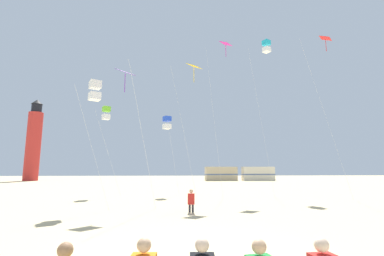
# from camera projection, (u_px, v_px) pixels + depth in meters

# --- Properties ---
(kite_flyer_standing) EXTENTS (0.36, 0.53, 1.16)m
(kite_flyer_standing) POSITION_uv_depth(u_px,v_px,m) (191.00, 200.00, 13.44)
(kite_flyer_standing) COLOR red
(kite_flyer_standing) RESTS_ON ground
(kite_diamond_magenta) EXTENTS (2.25, 2.44, 13.16)m
(kite_diamond_magenta) POSITION_uv_depth(u_px,v_px,m) (225.00, 51.00, 23.27)
(kite_diamond_magenta) COLOR silver
(kite_diamond_magenta) RESTS_ON ground
(kite_box_white) EXTENTS (2.03, 1.69, 7.25)m
(kite_box_white) POSITION_uv_depth(u_px,v_px,m) (95.00, 91.00, 15.70)
(kite_box_white) COLOR silver
(kite_box_white) RESTS_ON ground
(kite_diamond_scarlet) EXTENTS (2.82, 2.82, 13.65)m
(kite_diamond_scarlet) POSITION_uv_depth(u_px,v_px,m) (325.00, 46.00, 23.26)
(kite_diamond_scarlet) COLOR silver
(kite_diamond_scarlet) RESTS_ON ground
(kite_diamond_gold) EXTENTS (2.27, 2.27, 9.61)m
(kite_diamond_gold) POSITION_uv_depth(u_px,v_px,m) (193.00, 71.00, 19.05)
(kite_diamond_gold) COLOR silver
(kite_diamond_gold) RESTS_ON ground
(kite_diamond_violet) EXTENTS (2.49, 2.49, 7.87)m
(kite_diamond_violet) POSITION_uv_depth(u_px,v_px,m) (126.00, 77.00, 15.43)
(kite_diamond_violet) COLOR silver
(kite_diamond_violet) RESTS_ON ground
(kite_box_blue) EXTENTS (1.55, 1.55, 6.88)m
(kite_box_blue) POSITION_uv_depth(u_px,v_px,m) (167.00, 123.00, 24.22)
(kite_box_blue) COLOR silver
(kite_box_blue) RESTS_ON ground
(kite_box_lime) EXTENTS (2.22, 2.06, 7.64)m
(kite_box_lime) POSITION_uv_depth(u_px,v_px,m) (106.00, 113.00, 23.73)
(kite_box_lime) COLOR silver
(kite_box_lime) RESTS_ON ground
(kite_box_cyan) EXTENTS (2.03, 2.14, 14.19)m
(kite_box_cyan) POSITION_uv_depth(u_px,v_px,m) (266.00, 47.00, 25.39)
(kite_box_cyan) COLOR silver
(kite_box_cyan) RESTS_ON ground
(lighthouse_distant) EXTENTS (2.80, 2.80, 16.80)m
(lighthouse_distant) POSITION_uv_depth(u_px,v_px,m) (34.00, 142.00, 55.40)
(lighthouse_distant) COLOR red
(lighthouse_distant) RESTS_ON ground
(rv_van_tan) EXTENTS (6.50, 2.52, 2.80)m
(rv_van_tan) POSITION_uv_depth(u_px,v_px,m) (221.00, 174.00, 55.24)
(rv_van_tan) COLOR #C6B28C
(rv_van_tan) RESTS_ON ground
(rv_van_cream) EXTENTS (6.55, 2.66, 2.80)m
(rv_van_cream) POSITION_uv_depth(u_px,v_px,m) (258.00, 174.00, 55.44)
(rv_van_cream) COLOR beige
(rv_van_cream) RESTS_ON ground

